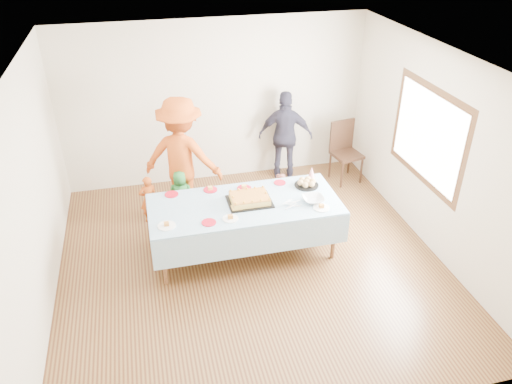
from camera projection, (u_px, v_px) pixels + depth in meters
The scene contains 22 objects.
ground at pixel (251, 261), 6.73m from camera, with size 5.00×5.00×0.00m, color #462414.
room_walls at pixel (255, 141), 5.85m from camera, with size 5.04×5.04×2.72m.
party_table at pixel (245, 207), 6.56m from camera, with size 2.50×1.10×0.78m.
birthday_cake at pixel (250, 199), 6.53m from camera, with size 0.58×0.44×0.10m.
rolls_tray at pixel (307, 183), 6.91m from camera, with size 0.34×0.34×0.10m.
punch_bowl at pixel (313, 199), 6.55m from camera, with size 0.28×0.28×0.07m, color silver.
party_hat at pixel (312, 172), 7.09m from camera, with size 0.10×0.10×0.17m, color silver.
fork_pile at pixel (292, 204), 6.45m from camera, with size 0.24×0.18×0.07m, color white, non-canonical shape.
plate_red_far_a at pixel (171, 194), 6.72m from camera, with size 0.19×0.19×0.01m, color red.
plate_red_far_b at pixel (210, 190), 6.82m from camera, with size 0.19×0.19×0.01m, color red.
plate_red_far_c at pixel (244, 188), 6.86m from camera, with size 0.20×0.20×0.01m, color red.
plate_red_far_d at pixel (280, 183), 7.00m from camera, with size 0.17×0.17×0.01m, color red.
plate_red_near at pixel (209, 222), 6.13m from camera, with size 0.18×0.18×0.01m, color red.
plate_white_left at pixel (167, 226), 6.07m from camera, with size 0.22×0.22×0.01m, color white.
plate_white_mid at pixel (230, 219), 6.21m from camera, with size 0.20×0.20×0.01m, color white.
plate_white_right at pixel (321, 208), 6.42m from camera, with size 0.21×0.21×0.01m, color white.
dining_chair at pixel (344, 148), 8.46m from camera, with size 0.52×0.52×1.04m.
toddler_left at pixel (149, 199), 7.40m from camera, with size 0.27×0.18×0.75m, color #BE4D17.
toddler_mid at pixel (181, 195), 7.46m from camera, with size 0.39×0.25×0.80m, color #25712E.
toddler_right at pixel (279, 197), 7.42m from camera, with size 0.38×0.30×0.78m, color #B26453.
adult_left at pixel (182, 157), 7.38m from camera, with size 1.19×0.69×1.85m, color #C64F18.
adult_right at pixel (286, 136), 8.41m from camera, with size 0.91×0.38×1.55m, color #2E2C3D.
Camera 1 is at (-1.20, -5.20, 4.21)m, focal length 35.00 mm.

